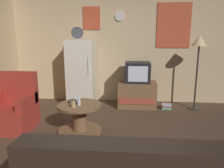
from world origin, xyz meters
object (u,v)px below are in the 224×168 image
Objects in this scene: armchair at (14,109)px; crt_tv at (138,72)px; wine_glass at (79,101)px; book_stack at (166,106)px; mug_ceramic_tan at (73,104)px; coffee_table at (80,118)px; remote_control at (72,102)px; tv_stand at (137,94)px; fridge at (82,72)px; mug_ceramic_white at (75,100)px; standing_lamp at (199,47)px.

crt_tv is at bearing 32.14° from armchair.
armchair is at bearing 174.11° from wine_glass.
crt_tv is at bearing 168.76° from book_stack.
coffee_table is at bearing 70.08° from mug_ceramic_tan.
crt_tv is 0.75× the size of coffee_table.
tv_stand is at bearing 57.31° from remote_control.
mug_ceramic_tan is 0.24m from remote_control.
book_stack is (0.65, -0.13, -0.23)m from tv_stand.
tv_stand is (1.27, -0.07, -0.47)m from fridge.
crt_tv is 0.56× the size of armchair.
fridge reaches higher than mug_ceramic_white.
standing_lamp is 2.77m from mug_ceramic_white.
mug_ceramic_white is (-1.08, -1.31, 0.24)m from tv_stand.
mug_ceramic_tan is at bearing -139.20° from book_stack.
book_stack is (1.68, 1.45, -0.47)m from mug_ceramic_tan.
crt_tv is at bearing 57.24° from remote_control.
remote_control is (-1.11, -1.36, -0.30)m from crt_tv.
wine_glass is 1.00× the size of remote_control.
mug_ceramic_tan is at bearing -121.04° from wine_glass.
wine_glass is at bearing -5.89° from armchair.
standing_lamp is 10.60× the size of remote_control.
standing_lamp is 17.67× the size of mug_ceramic_tan.
mug_ceramic_white is (-0.10, 0.11, 0.28)m from coffee_table.
standing_lamp is (1.25, -0.07, 0.57)m from crt_tv.
book_stack is (0.65, -0.13, -0.73)m from crt_tv.
crt_tv is at bearing -3.03° from fridge.
wine_glass is 0.73× the size of book_stack.
mug_ceramic_white is at bearing 130.19° from coffee_table.
coffee_table is 0.32m from mug_ceramic_white.
tv_stand is 9.33× the size of mug_ceramic_tan.
book_stack is at bearing -11.24° from crt_tv.
tv_stand is at bearing 32.18° from armchair.
fridge is at bearing 102.94° from remote_control.
fridge is at bearing 58.16° from armchair.
coffee_table is at bearing -3.65° from armchair.
crt_tv reaches higher than remote_control.
fridge reaches higher than book_stack.
mug_ceramic_tan is (0.04, -0.27, 0.00)m from mug_ceramic_white.
tv_stand is 1.73m from coffee_table.
coffee_table is 2.09m from book_stack.
crt_tv reaches higher than armchair.
wine_glass is at bearing -147.64° from standing_lamp.
mug_ceramic_tan is at bearing -64.25° from remote_control.
book_stack is at bearing 38.61° from coffee_table.
tv_stand is 1.65m from standing_lamp.
fridge is 19.67× the size of mug_ceramic_tan.
standing_lamp is 2.85m from coffee_table.
tv_stand reaches higher than mug_ceramic_tan.
coffee_table is 0.33m from mug_ceramic_tan.
crt_tv reaches higher than coffee_table.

